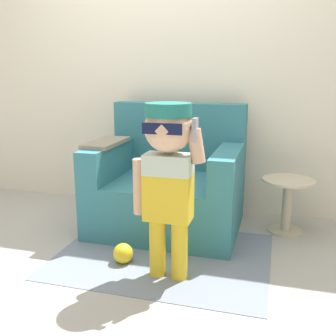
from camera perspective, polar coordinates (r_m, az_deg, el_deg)
The scene contains 7 objects.
ground_plane at distance 3.15m, azimuth -4.78°, elevation -9.51°, with size 10.00×10.00×0.00m, color #ADA89E.
wall_back at distance 3.64m, azimuth -0.73°, elevation 14.67°, with size 10.00×0.05×2.60m.
armchair at distance 3.20m, azimuth 0.21°, elevation -2.53°, with size 1.16×0.92×0.99m.
person_child at distance 2.28m, azimuth -0.01°, elevation 0.46°, with size 0.44×0.33×1.07m.
side_table at distance 3.22m, azimuth 16.92°, elevation -4.51°, with size 0.40×0.40×0.44m.
rug at distance 2.79m, azimuth -0.66°, elevation -12.49°, with size 1.44×1.11×0.01m.
toy_ball at distance 2.69m, azimuth -6.53°, elevation -12.20°, with size 0.13×0.13×0.13m.
Camera 1 is at (1.03, -2.70, 1.23)m, focal length 42.00 mm.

